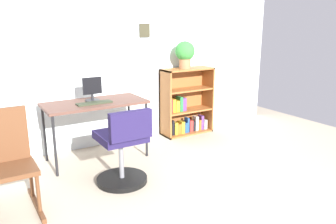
{
  "coord_description": "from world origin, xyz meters",
  "views": [
    {
      "loc": [
        -1.81,
        -2.05,
        1.59
      ],
      "look_at": [
        0.24,
        1.28,
        0.56
      ],
      "focal_mm": 36.21,
      "sensor_mm": 36.0,
      "label": 1
    }
  ],
  "objects_px": {
    "keyboard": "(94,103)",
    "bookshelf_low": "(185,105)",
    "potted_plant_on_shelf": "(185,53)",
    "office_chair": "(123,151)",
    "rocking_chair": "(8,161)",
    "desk": "(95,106)",
    "monitor": "(92,90)"
  },
  "relations": [
    {
      "from": "rocking_chair",
      "to": "potted_plant_on_shelf",
      "type": "relative_size",
      "value": 2.34
    },
    {
      "from": "desk",
      "to": "keyboard",
      "type": "bearing_deg",
      "value": -111.94
    },
    {
      "from": "monitor",
      "to": "office_chair",
      "type": "distance_m",
      "value": 0.97
    },
    {
      "from": "keyboard",
      "to": "bookshelf_low",
      "type": "xyz_separation_m",
      "value": [
        1.5,
        0.37,
        -0.29
      ]
    },
    {
      "from": "keyboard",
      "to": "potted_plant_on_shelf",
      "type": "xyz_separation_m",
      "value": [
        1.46,
        0.32,
        0.48
      ]
    },
    {
      "from": "monitor",
      "to": "desk",
      "type": "bearing_deg",
      "value": -87.75
    },
    {
      "from": "bookshelf_low",
      "to": "office_chair",
      "type": "bearing_deg",
      "value": -144.07
    },
    {
      "from": "office_chair",
      "to": "bookshelf_low",
      "type": "distance_m",
      "value": 1.83
    },
    {
      "from": "rocking_chair",
      "to": "potted_plant_on_shelf",
      "type": "height_order",
      "value": "potted_plant_on_shelf"
    },
    {
      "from": "rocking_chair",
      "to": "desk",
      "type": "bearing_deg",
      "value": 34.52
    },
    {
      "from": "desk",
      "to": "monitor",
      "type": "bearing_deg",
      "value": 92.25
    },
    {
      "from": "monitor",
      "to": "rocking_chair",
      "type": "height_order",
      "value": "monitor"
    },
    {
      "from": "monitor",
      "to": "keyboard",
      "type": "relative_size",
      "value": 0.7
    },
    {
      "from": "rocking_chair",
      "to": "keyboard",
      "type": "bearing_deg",
      "value": 31.93
    },
    {
      "from": "bookshelf_low",
      "to": "keyboard",
      "type": "bearing_deg",
      "value": -166.22
    },
    {
      "from": "rocking_chair",
      "to": "bookshelf_low",
      "type": "distance_m",
      "value": 2.7
    },
    {
      "from": "potted_plant_on_shelf",
      "to": "keyboard",
      "type": "bearing_deg",
      "value": -167.78
    },
    {
      "from": "desk",
      "to": "office_chair",
      "type": "bearing_deg",
      "value": -90.72
    },
    {
      "from": "keyboard",
      "to": "bookshelf_low",
      "type": "bearing_deg",
      "value": 13.78
    },
    {
      "from": "monitor",
      "to": "rocking_chair",
      "type": "relative_size",
      "value": 0.31
    },
    {
      "from": "monitor",
      "to": "bookshelf_low",
      "type": "xyz_separation_m",
      "value": [
        1.47,
        0.22,
        -0.42
      ]
    },
    {
      "from": "desk",
      "to": "office_chair",
      "type": "relative_size",
      "value": 1.44
    },
    {
      "from": "bookshelf_low",
      "to": "potted_plant_on_shelf",
      "type": "xyz_separation_m",
      "value": [
        -0.05,
        -0.05,
        0.77
      ]
    },
    {
      "from": "monitor",
      "to": "rocking_chair",
      "type": "xyz_separation_m",
      "value": [
        -1.04,
        -0.78,
        -0.39
      ]
    },
    {
      "from": "monitor",
      "to": "potted_plant_on_shelf",
      "type": "xyz_separation_m",
      "value": [
        1.42,
        0.17,
        0.35
      ]
    },
    {
      "from": "desk",
      "to": "rocking_chair",
      "type": "bearing_deg",
      "value": -145.48
    },
    {
      "from": "desk",
      "to": "rocking_chair",
      "type": "xyz_separation_m",
      "value": [
        -1.05,
        -0.72,
        -0.2
      ]
    },
    {
      "from": "bookshelf_low",
      "to": "potted_plant_on_shelf",
      "type": "height_order",
      "value": "potted_plant_on_shelf"
    },
    {
      "from": "rocking_chair",
      "to": "bookshelf_low",
      "type": "height_order",
      "value": "bookshelf_low"
    },
    {
      "from": "office_chair",
      "to": "rocking_chair",
      "type": "xyz_separation_m",
      "value": [
        -1.04,
        0.07,
        0.09
      ]
    },
    {
      "from": "monitor",
      "to": "potted_plant_on_shelf",
      "type": "bearing_deg",
      "value": 6.8
    },
    {
      "from": "monitor",
      "to": "office_chair",
      "type": "bearing_deg",
      "value": -90.52
    }
  ]
}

